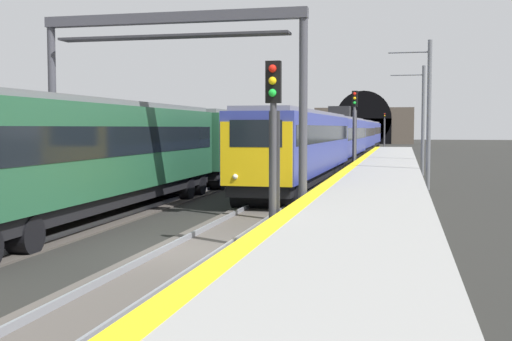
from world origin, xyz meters
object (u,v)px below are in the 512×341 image
Objects in this scene: railway_signal_far at (384,127)px; catenary_mast_near at (422,119)px; train_main_approaching at (350,137)px; train_adjacent_platform at (237,141)px; overhead_signal_gantry at (172,63)px; catenary_mast_far at (428,113)px; railway_signal_mid at (355,125)px; railway_signal_near at (273,137)px.

railway_signal_far is 65.50m from catenary_mast_near.
train_adjacent_platform is (-23.61, 5.14, 0.05)m from train_main_approaching.
train_adjacent_platform is at bearing 7.86° from overhead_signal_gantry.
railway_signal_far is 0.74× the size of catenary_mast_far.
overhead_signal_gantry reaches higher than train_main_approaching.
catenary_mast_far is at bearing -179.97° from catenary_mast_near.
train_main_approaching is 24.16m from train_adjacent_platform.
train_adjacent_platform is 10.02× the size of railway_signal_far.
railway_signal_far is at bearing -180.00° from railway_signal_mid.
catenary_mast_near is at bearing -20.65° from overhead_signal_gantry.
railway_signal_mid is 4.57m from catenary_mast_near.
train_main_approaching reaches higher than railway_signal_near.
catenary_mast_near reaches higher than overhead_signal_gantry.
railway_signal_mid is 10.16m from catenary_mast_far.
overhead_signal_gantry is 1.28× the size of catenary_mast_near.
overhead_signal_gantry is (-22.37, 4.51, 2.02)m from railway_signal_mid.
railway_signal_near is 0.86× the size of railway_signal_far.
railway_signal_near is (-47.15, -1.94, 0.66)m from train_main_approaching.
railway_signal_near is 27.30m from railway_signal_mid.
railway_signal_near is at bearing 166.41° from catenary_mast_far.
railway_signal_near is 0.52× the size of overhead_signal_gantry.
catenary_mast_far reaches higher than catenary_mast_near.
catenary_mast_far reaches higher than railway_signal_near.
catenary_mast_near is 10.37m from catenary_mast_far.
overhead_signal_gantry reaches higher than railway_signal_mid.
train_main_approaching is 29.73m from catenary_mast_far.
train_main_approaching is 14.23× the size of railway_signal_mid.
catenary_mast_near is at bearing 0.03° from catenary_mast_far.
railway_signal_mid is at bearing 25.64° from catenary_mast_far.
overhead_signal_gantry is 16.01m from catenary_mast_far.
overhead_signal_gantry is 1.22× the size of catenary_mast_far.
train_main_approaching is 19.98m from railway_signal_mid.
train_main_approaching is 46.77m from railway_signal_far.
railway_signal_far reaches higher than railway_signal_mid.
railway_signal_far reaches higher than train_main_approaching.
catenary_mast_near is (1.22, -4.38, 0.38)m from railway_signal_mid.
railway_signal_mid is 1.00× the size of railway_signal_far.
train_adjacent_platform is 70.69m from railway_signal_far.
overhead_signal_gantry is (-18.62, -2.57, 3.05)m from train_adjacent_platform.
train_adjacent_platform is at bearing -62.13° from railway_signal_mid.
catenary_mast_far is (-75.72, -4.39, 0.64)m from railway_signal_far.
train_adjacent_platform is 7.41× the size of catenary_mast_far.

